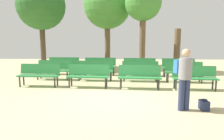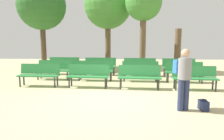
{
  "view_description": "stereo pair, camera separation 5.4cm",
  "coord_description": "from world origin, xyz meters",
  "px_view_note": "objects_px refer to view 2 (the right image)",
  "views": [
    {
      "loc": [
        0.29,
        -6.57,
        1.96
      ],
      "look_at": [
        0.0,
        2.45,
        0.55
      ],
      "focal_mm": 34.55,
      "sensor_mm": 36.0,
      "label": 1
    },
    {
      "loc": [
        0.35,
        -6.56,
        1.96
      ],
      "look_at": [
        0.0,
        2.45,
        0.55
      ],
      "focal_mm": 34.55,
      "sensor_mm": 36.0,
      "label": 2
    }
  ],
  "objects_px": {
    "tree_1": "(178,48)",
    "bench_r2_c2": "(140,66)",
    "bench_r0_c0": "(39,73)",
    "bench_r0_c3": "(194,76)",
    "tree_3": "(144,4)",
    "bench_r1_c0": "(54,68)",
    "bench_r0_c1": "(88,74)",
    "handbag": "(203,105)",
    "bench_r2_c3": "(179,66)",
    "tree_0": "(42,6)",
    "tree_2": "(108,6)",
    "visitor_with_backpack": "(184,76)",
    "bench_r0_c2": "(139,75)",
    "bench_r2_c0": "(64,64)",
    "bench_r1_c2": "(140,70)",
    "bench_r1_c3": "(184,71)",
    "bench_r2_c1": "(100,65)",
    "bench_r1_c1": "(95,69)"
  },
  "relations": [
    {
      "from": "tree_1",
      "to": "bench_r2_c2",
      "type": "bearing_deg",
      "value": -130.05
    },
    {
      "from": "bench_r0_c0",
      "to": "bench_r0_c3",
      "type": "bearing_deg",
      "value": -0.96
    },
    {
      "from": "tree_3",
      "to": "bench_r1_c0",
      "type": "bearing_deg",
      "value": -148.87
    },
    {
      "from": "bench_r0_c1",
      "to": "handbag",
      "type": "bearing_deg",
      "value": -32.71
    },
    {
      "from": "bench_r2_c3",
      "to": "tree_1",
      "type": "height_order",
      "value": "tree_1"
    },
    {
      "from": "bench_r0_c3",
      "to": "tree_0",
      "type": "relative_size",
      "value": 0.31
    },
    {
      "from": "tree_2",
      "to": "tree_3",
      "type": "height_order",
      "value": "tree_2"
    },
    {
      "from": "tree_1",
      "to": "visitor_with_backpack",
      "type": "height_order",
      "value": "tree_1"
    },
    {
      "from": "bench_r0_c2",
      "to": "bench_r2_c0",
      "type": "bearing_deg",
      "value": 144.06
    },
    {
      "from": "bench_r0_c0",
      "to": "bench_r1_c0",
      "type": "relative_size",
      "value": 0.99
    },
    {
      "from": "bench_r0_c2",
      "to": "bench_r2_c2",
      "type": "relative_size",
      "value": 0.99
    },
    {
      "from": "bench_r1_c0",
      "to": "bench_r2_c0",
      "type": "height_order",
      "value": "same"
    },
    {
      "from": "tree_1",
      "to": "tree_3",
      "type": "xyz_separation_m",
      "value": [
        -2.41,
        -1.69,
        2.48
      ]
    },
    {
      "from": "bench_r0_c1",
      "to": "bench_r1_c2",
      "type": "height_order",
      "value": "same"
    },
    {
      "from": "bench_r0_c1",
      "to": "bench_r1_c0",
      "type": "distance_m",
      "value": 2.34
    },
    {
      "from": "bench_r0_c0",
      "to": "handbag",
      "type": "relative_size",
      "value": 4.85
    },
    {
      "from": "bench_r0_c0",
      "to": "bench_r1_c2",
      "type": "xyz_separation_m",
      "value": [
        4.1,
        1.12,
        0.0
      ]
    },
    {
      "from": "bench_r1_c3",
      "to": "visitor_with_backpack",
      "type": "distance_m",
      "value": 3.82
    },
    {
      "from": "bench_r1_c3",
      "to": "bench_r2_c0",
      "type": "xyz_separation_m",
      "value": [
        -5.72,
        1.79,
        0.0
      ]
    },
    {
      "from": "bench_r1_c3",
      "to": "bench_r2_c1",
      "type": "distance_m",
      "value": 4.12
    },
    {
      "from": "bench_r0_c3",
      "to": "tree_3",
      "type": "distance_m",
      "value": 5.58
    },
    {
      "from": "bench_r2_c1",
      "to": "handbag",
      "type": "distance_m",
      "value": 6.22
    },
    {
      "from": "bench_r1_c0",
      "to": "bench_r2_c1",
      "type": "distance_m",
      "value": 2.37
    },
    {
      "from": "bench_r0_c0",
      "to": "tree_0",
      "type": "xyz_separation_m",
      "value": [
        -1.5,
        4.81,
        3.25
      ]
    },
    {
      "from": "bench_r0_c3",
      "to": "tree_0",
      "type": "xyz_separation_m",
      "value": [
        -7.47,
        5.17,
        3.25
      ]
    },
    {
      "from": "bench_r0_c3",
      "to": "bench_r1_c1",
      "type": "height_order",
      "value": "same"
    },
    {
      "from": "bench_r0_c0",
      "to": "tree_3",
      "type": "height_order",
      "value": "tree_3"
    },
    {
      "from": "bench_r2_c2",
      "to": "bench_r1_c3",
      "type": "bearing_deg",
      "value": -34.64
    },
    {
      "from": "bench_r0_c0",
      "to": "bench_r2_c2",
      "type": "bearing_deg",
      "value": 32.86
    },
    {
      "from": "bench_r0_c2",
      "to": "tree_1",
      "type": "distance_m",
      "value": 6.65
    },
    {
      "from": "bench_r0_c3",
      "to": "handbag",
      "type": "height_order",
      "value": "bench_r0_c3"
    },
    {
      "from": "bench_r0_c3",
      "to": "tree_3",
      "type": "relative_size",
      "value": 0.34
    },
    {
      "from": "bench_r1_c1",
      "to": "tree_0",
      "type": "height_order",
      "value": "tree_0"
    },
    {
      "from": "bench_r1_c0",
      "to": "bench_r2_c1",
      "type": "relative_size",
      "value": 1.01
    },
    {
      "from": "bench_r0_c1",
      "to": "bench_r0_c2",
      "type": "relative_size",
      "value": 1.0
    },
    {
      "from": "bench_r1_c1",
      "to": "handbag",
      "type": "xyz_separation_m",
      "value": [
        3.35,
        -3.87,
        -0.37
      ]
    },
    {
      "from": "bench_r1_c1",
      "to": "bench_r2_c3",
      "type": "relative_size",
      "value": 1.0
    },
    {
      "from": "bench_r1_c2",
      "to": "tree_1",
      "type": "relative_size",
      "value": 0.66
    },
    {
      "from": "bench_r0_c0",
      "to": "bench_r1_c2",
      "type": "bearing_deg",
      "value": 17.79
    },
    {
      "from": "bench_r2_c0",
      "to": "handbag",
      "type": "relative_size",
      "value": 4.87
    },
    {
      "from": "bench_r1_c3",
      "to": "bench_r2_c0",
      "type": "distance_m",
      "value": 6.0
    },
    {
      "from": "bench_r0_c0",
      "to": "tree_0",
      "type": "height_order",
      "value": "tree_0"
    },
    {
      "from": "tree_3",
      "to": "bench_r0_c3",
      "type": "bearing_deg",
      "value": -70.95
    },
    {
      "from": "bench_r2_c1",
      "to": "visitor_with_backpack",
      "type": "relative_size",
      "value": 0.98
    },
    {
      "from": "bench_r0_c1",
      "to": "bench_r2_c3",
      "type": "relative_size",
      "value": 1.0
    },
    {
      "from": "tree_3",
      "to": "visitor_with_backpack",
      "type": "distance_m",
      "value": 7.19
    },
    {
      "from": "bench_r1_c3",
      "to": "tree_1",
      "type": "distance_m",
      "value": 4.82
    },
    {
      "from": "bench_r2_c1",
      "to": "bench_r0_c1",
      "type": "bearing_deg",
      "value": -91.87
    },
    {
      "from": "bench_r0_c0",
      "to": "bench_r1_c3",
      "type": "xyz_separation_m",
      "value": [
        5.98,
        0.97,
        0.0
      ]
    },
    {
      "from": "bench_r1_c2",
      "to": "bench_r0_c0",
      "type": "bearing_deg",
      "value": -161.37
    }
  ]
}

